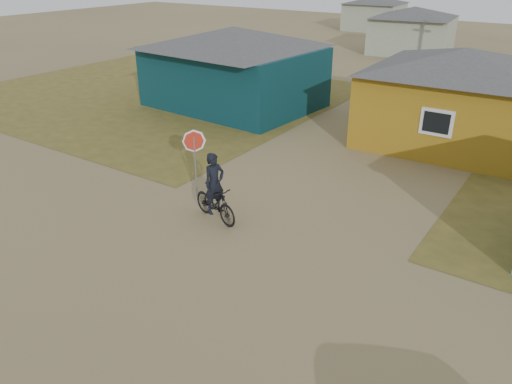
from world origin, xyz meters
TOP-DOWN VIEW (x-y plane):
  - ground at (0.00, 0.00)m, footprint 120.00×120.00m
  - grass_nw at (-14.00, 13.00)m, footprint 20.00×18.00m
  - house_teal at (-8.50, 13.50)m, footprint 8.93×7.08m
  - house_yellow at (2.50, 14.00)m, footprint 7.72×6.76m
  - house_pale_west at (-6.00, 34.00)m, footprint 7.04×6.15m
  - house_pale_north at (-14.00, 46.00)m, footprint 6.28×5.81m
  - stop_sign at (-3.03, 3.96)m, footprint 0.70×0.32m
  - cyclist at (-1.50, 3.01)m, footprint 1.93×0.98m

SIDE VIEW (x-z plane):
  - ground at x=0.00m, z-range 0.00..0.00m
  - grass_nw at x=-14.00m, z-range 0.00..0.01m
  - cyclist at x=-1.50m, z-range -0.29..1.82m
  - stop_sign at x=-3.03m, z-range 0.55..2.81m
  - house_pale_north at x=-14.00m, z-range 0.05..3.45m
  - house_pale_west at x=-6.00m, z-range 0.06..3.66m
  - house_yellow at x=2.50m, z-range 0.05..3.95m
  - house_teal at x=-8.50m, z-range 0.05..4.05m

